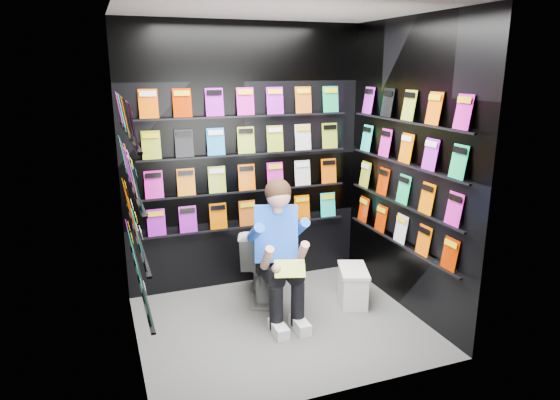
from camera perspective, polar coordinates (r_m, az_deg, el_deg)
name	(u,v)px	position (r m, az deg, el deg)	size (l,w,h in m)	color
floor	(281,325)	(4.48, 0.13, -14.12)	(2.40, 2.40, 0.00)	#5E5E5C
ceiling	(281,8)	(3.94, 0.15, 21.11)	(2.40, 2.40, 0.00)	white
wall_back	(245,159)	(4.94, -3.97, 4.70)	(2.40, 0.04, 2.60)	black
wall_front	(338,213)	(3.13, 6.62, -1.49)	(2.40, 0.04, 2.60)	black
wall_left	(126,193)	(3.77, -17.18, 0.80)	(0.04, 2.00, 2.60)	black
wall_right	(408,169)	(4.57, 14.40, 3.41)	(0.04, 2.00, 2.60)	black
comics_back	(246,159)	(4.91, -3.87, 4.70)	(2.10, 0.06, 1.37)	#BD5716
comics_left	(130,192)	(3.77, -16.73, 0.92)	(0.06, 1.70, 1.37)	#BD5716
comics_right	(405,169)	(4.55, 14.09, 3.45)	(0.06, 1.70, 1.37)	#BD5716
toilet	(262,261)	(4.84, -2.10, -7.01)	(0.42, 0.75, 0.73)	white
longbox	(353,287)	(4.85, 8.33, -9.81)	(0.23, 0.42, 0.31)	white
longbox_lid	(354,270)	(4.79, 8.40, -7.94)	(0.25, 0.44, 0.03)	white
reader	(275,235)	(4.37, -0.56, -3.98)	(0.51, 0.74, 1.37)	blue
held_comic	(290,269)	(4.12, 1.12, -7.85)	(0.25, 0.01, 0.17)	green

